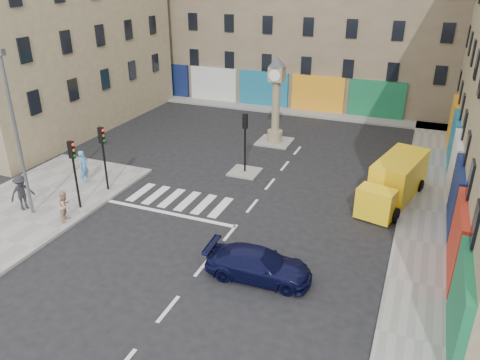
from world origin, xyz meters
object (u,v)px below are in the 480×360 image
Objects in this scene: lamp_post at (15,127)px; pedestrian_blue at (84,167)px; traffic_light_island at (245,134)px; yellow_van at (395,181)px; traffic_light_left_far at (103,149)px; traffic_light_left_near at (74,164)px; clock_pillar at (276,95)px; navy_sedan at (258,264)px; pedestrian_dark at (22,193)px; pedestrian_tan at (65,206)px.

pedestrian_blue is at bearing 87.93° from lamp_post.
traffic_light_island is at bearing 48.29° from lamp_post.
lamp_post is 1.27× the size of yellow_van.
traffic_light_left_far is 1.00× the size of traffic_light_island.
traffic_light_left_near is 0.57× the size of yellow_van.
clock_pillar reaches higher than traffic_light_island.
clock_pillar is 0.93× the size of yellow_van.
clock_pillar is at bearing 12.85° from navy_sedan.
pedestrian_blue is (-8.05, -11.14, -2.40)m from clock_pillar.
traffic_light_left_near is 2.40m from traffic_light_left_far.
yellow_van is (17.12, 8.87, -3.66)m from lamp_post.
traffic_light_left_near is 3.51m from pedestrian_blue.
navy_sedan is 0.68× the size of yellow_van.
pedestrian_blue reaches higher than pedestrian_dark.
lamp_post is at bearing -131.71° from traffic_light_island.
traffic_light_left_near is at bearing -114.55° from clock_pillar.
traffic_light_left_far reaches higher than traffic_light_island.
lamp_post is 5.46m from pedestrian_blue.
traffic_light_left_near is at bearing -128.93° from traffic_light_island.
traffic_light_left_far is 0.61× the size of clock_pillar.
yellow_van is at bearing -2.14° from traffic_light_island.
lamp_post is 19.62m from yellow_van.
traffic_light_left_far is at bearing -148.03° from yellow_van.
traffic_light_island is 1.86× the size of pedestrian_blue.
pedestrian_dark is at bearing -120.51° from clock_pillar.
yellow_van is 17.33m from pedestrian_tan.
pedestrian_blue is at bearing 123.42° from traffic_light_left_near.
lamp_post is at bearing -143.62° from traffic_light_left_near.
clock_pillar is at bearing 90.00° from traffic_light_island.
pedestrian_tan is 0.82× the size of pedestrian_dark.
pedestrian_tan is at bearing -85.42° from traffic_light_left_far.
pedestrian_dark is (-17.78, -8.71, -0.02)m from yellow_van.
navy_sedan is 10.50m from pedestrian_tan.
pedestrian_dark is (-8.86, -9.04, -1.48)m from traffic_light_island.
clock_pillar reaches higher than pedestrian_blue.
navy_sedan is at bearing -110.12° from pedestrian_blue.
pedestrian_dark is (-0.81, -3.90, -0.04)m from pedestrian_blue.
pedestrian_dark is at bearing -125.12° from traffic_light_left_far.
clock_pillar is 11.20m from yellow_van.
traffic_light_left_near is 17.02m from yellow_van.
clock_pillar is at bearing 158.20° from yellow_van.
pedestrian_dark is (-2.56, -3.64, -1.51)m from traffic_light_left_far.
clock_pillar is (8.20, 15.20, -1.24)m from lamp_post.
pedestrian_tan is at bearing -152.30° from pedestrian_blue.
traffic_light_left_near is 3.21m from lamp_post.
traffic_light_left_near reaches higher than traffic_light_island.
traffic_light_left_far reaches higher than pedestrian_tan.
pedestrian_blue is at bearing 12.40° from pedestrian_tan.
lamp_post is at bearing 84.10° from navy_sedan.
traffic_light_island is 2.34× the size of pedestrian_tan.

